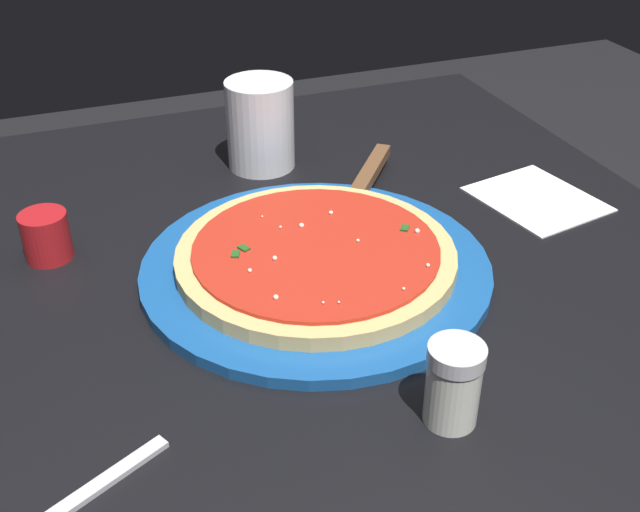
{
  "coord_description": "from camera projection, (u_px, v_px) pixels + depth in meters",
  "views": [
    {
      "loc": [
        0.64,
        -0.24,
        1.2
      ],
      "look_at": [
        -0.0,
        0.0,
        0.77
      ],
      "focal_mm": 44.1,
      "sensor_mm": 36.0,
      "label": 1
    }
  ],
  "objects": [
    {
      "name": "pizza",
      "position": [
        320.0,
        254.0,
        0.81
      ],
      "size": [
        0.29,
        0.29,
        0.02
      ],
      "color": "#DBB26B",
      "rests_on": "serving_plate"
    },
    {
      "name": "napkin_folded_right",
      "position": [
        537.0,
        199.0,
        0.95
      ],
      "size": [
        0.16,
        0.15,
        0.0
      ],
      "primitive_type": "cube",
      "rotation": [
        0.0,
        0.0,
        0.18
      ],
      "color": "white",
      "rests_on": "restaurant_table"
    },
    {
      "name": "serving_plate",
      "position": [
        320.0,
        267.0,
        0.82
      ],
      "size": [
        0.36,
        0.36,
        0.01
      ],
      "primitive_type": "cylinder",
      "color": "#195199",
      "rests_on": "restaurant_table"
    },
    {
      "name": "cup_tall_drink",
      "position": [
        260.0,
        125.0,
        1.0
      ],
      "size": [
        0.09,
        0.09,
        0.11
      ],
      "primitive_type": "cylinder",
      "color": "silver",
      "rests_on": "restaurant_table"
    },
    {
      "name": "parmesan_shaker",
      "position": [
        453.0,
        384.0,
        0.62
      ],
      "size": [
        0.05,
        0.05,
        0.07
      ],
      "color": "silver",
      "rests_on": "restaurant_table"
    },
    {
      "name": "restaurant_table",
      "position": [
        316.0,
        373.0,
        0.89
      ],
      "size": [
        0.97,
        0.89,
        0.75
      ],
      "color": "black",
      "rests_on": "ground_plane"
    },
    {
      "name": "pizza_server",
      "position": [
        363.0,
        186.0,
        0.95
      ],
      "size": [
        0.2,
        0.17,
        0.01
      ],
      "color": "silver",
      "rests_on": "serving_plate"
    },
    {
      "name": "cup_small_sauce",
      "position": [
        46.0,
        236.0,
        0.83
      ],
      "size": [
        0.05,
        0.05,
        0.05
      ],
      "primitive_type": "cylinder",
      "color": "#B2191E",
      "rests_on": "restaurant_table"
    }
  ]
}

